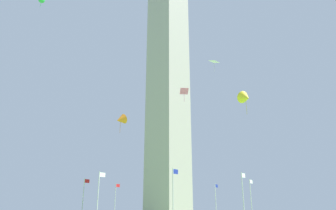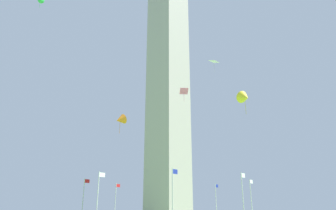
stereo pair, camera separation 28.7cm
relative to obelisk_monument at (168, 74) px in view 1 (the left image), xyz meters
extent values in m
cube|color=#A8A399|center=(0.00, 0.00, -3.45)|extent=(6.32, 6.32, 50.59)
cylinder|color=silver|center=(15.07, 0.00, -24.86)|extent=(0.14, 0.14, 7.77)
cube|color=#1E2D99|center=(15.62, 0.00, -21.42)|extent=(1.00, 0.03, 0.64)
cylinder|color=silver|center=(10.66, 10.66, -24.86)|extent=(0.14, 0.14, 7.77)
cube|color=white|center=(11.21, 10.66, -21.42)|extent=(1.00, 0.03, 0.64)
cylinder|color=silver|center=(0.00, 15.07, -24.86)|extent=(0.14, 0.14, 7.77)
cube|color=red|center=(0.55, 15.07, -21.42)|extent=(1.00, 0.03, 0.64)
cylinder|color=silver|center=(-10.66, 10.66, -24.86)|extent=(0.14, 0.14, 7.77)
cube|color=red|center=(-10.11, 10.66, -21.42)|extent=(1.00, 0.03, 0.64)
cylinder|color=silver|center=(-15.07, 0.00, -24.86)|extent=(0.14, 0.14, 7.77)
cube|color=white|center=(-14.52, 0.00, -21.42)|extent=(1.00, 0.03, 0.64)
cylinder|color=silver|center=(-10.66, -10.66, -24.86)|extent=(0.14, 0.14, 7.77)
cube|color=#1E2D99|center=(-10.11, -10.66, -21.42)|extent=(1.00, 0.03, 0.64)
cylinder|color=silver|center=(0.00, -15.07, -24.86)|extent=(0.14, 0.14, 7.77)
cube|color=white|center=(0.55, -15.07, -21.42)|extent=(1.00, 0.03, 0.64)
cylinder|color=silver|center=(10.66, -10.66, -24.86)|extent=(0.14, 0.14, 7.77)
cube|color=white|center=(11.21, -10.66, -21.42)|extent=(1.00, 0.03, 0.64)
cone|color=orange|center=(-14.56, -3.65, -13.58)|extent=(1.97, 1.67, 1.90)
cylinder|color=#A75C15|center=(-14.56, -3.65, -14.77)|extent=(0.04, 0.04, 1.79)
cone|color=green|center=(-28.95, -4.09, -0.43)|extent=(1.22, 1.32, 1.09)
cylinder|color=#208035|center=(-28.95, -4.09, -1.09)|extent=(0.04, 0.04, 0.98)
cube|color=white|center=(1.14, -10.51, -0.38)|extent=(1.67, 1.61, 0.52)
cylinder|color=#A7A7A7|center=(1.14, -10.51, -1.59)|extent=(0.04, 0.04, 1.82)
cone|color=yellow|center=(-9.83, -21.96, -13.32)|extent=(2.20, 2.38, 1.98)
cylinder|color=#A4921C|center=(-9.83, -21.96, -14.54)|extent=(0.04, 0.04, 1.84)
cube|color=pink|center=(-4.25, -7.64, -7.05)|extent=(1.86, 1.85, 0.72)
cylinder|color=#A44A79|center=(-4.25, -7.64, -8.17)|extent=(0.04, 0.04, 1.68)
camera|label=1|loc=(-42.82, -39.15, -26.49)|focal=33.24mm
camera|label=2|loc=(-42.62, -39.36, -26.49)|focal=33.24mm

